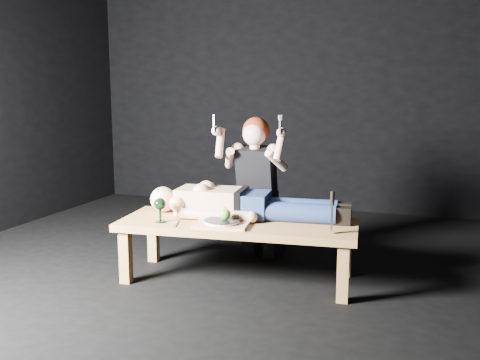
{
  "coord_description": "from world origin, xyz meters",
  "views": [
    {
      "loc": [
        1.48,
        -3.73,
        1.4
      ],
      "look_at": [
        0.22,
        -0.07,
        0.75
      ],
      "focal_mm": 39.72,
      "sensor_mm": 36.0,
      "label": 1
    }
  ],
  "objects": [
    {
      "name": "table",
      "position": [
        0.22,
        -0.12,
        0.23
      ],
      "size": [
        1.8,
        0.82,
        0.45
      ],
      "primitive_type": "cube",
      "rotation": [
        0.0,
        0.0,
        0.1
      ],
      "color": "#A77645",
      "rests_on": "ground"
    },
    {
      "name": "serving_tray",
      "position": [
        0.16,
        -0.29,
        0.46
      ],
      "size": [
        0.41,
        0.32,
        0.02
      ],
      "primitive_type": "cube",
      "rotation": [
        0.0,
        0.0,
        0.14
      ],
      "color": "tan",
      "rests_on": "table"
    },
    {
      "name": "back_wall",
      "position": [
        0.0,
        2.5,
        1.5
      ],
      "size": [
        5.0,
        0.0,
        5.0
      ],
      "primitive_type": "plane",
      "rotation": [
        1.57,
        0.0,
        0.0
      ],
      "color": "black",
      "rests_on": "ground"
    },
    {
      "name": "knife_flat",
      "position": [
        0.29,
        -0.28,
        0.45
      ],
      "size": [
        0.07,
        0.18,
        0.01
      ],
      "primitive_type": "cube",
      "rotation": [
        0.0,
        0.0,
        0.28
      ],
      "color": "#B2B2B7",
      "rests_on": "table"
    },
    {
      "name": "ground",
      "position": [
        0.0,
        0.0,
        0.0
      ],
      "size": [
        5.0,
        5.0,
        0.0
      ],
      "primitive_type": "plane",
      "color": "black",
      "rests_on": "ground"
    },
    {
      "name": "plate",
      "position": [
        0.16,
        -0.29,
        0.48
      ],
      "size": [
        0.28,
        0.28,
        0.02
      ],
      "primitive_type": "cylinder",
      "rotation": [
        0.0,
        0.0,
        0.14
      ],
      "color": "white",
      "rests_on": "serving_tray"
    },
    {
      "name": "kneeling_woman",
      "position": [
        0.21,
        0.44,
        0.61
      ],
      "size": [
        0.68,
        0.75,
        1.23
      ],
      "primitive_type": null,
      "rotation": [
        0.0,
        0.0,
        -0.03
      ],
      "color": "black",
      "rests_on": "ground"
    },
    {
      "name": "carving_knife",
      "position": [
        0.93,
        -0.24,
        0.6
      ],
      "size": [
        0.04,
        0.04,
        0.29
      ],
      "primitive_type": null,
      "rotation": [
        0.0,
        0.0,
        0.1
      ],
      "color": "#B2B2B7",
      "rests_on": "table"
    },
    {
      "name": "fork_flat",
      "position": [
        -0.17,
        -0.36,
        0.45
      ],
      "size": [
        0.07,
        0.18,
        0.01
      ],
      "primitive_type": "cube",
      "rotation": [
        0.0,
        0.0,
        0.31
      ],
      "color": "#B2B2B7",
      "rests_on": "table"
    },
    {
      "name": "lying_man",
      "position": [
        0.26,
        0.03,
        0.58
      ],
      "size": [
        1.74,
        0.68,
        0.26
      ],
      "primitive_type": null,
      "rotation": [
        0.0,
        0.0,
        0.1
      ],
      "color": "#DAAA8A",
      "rests_on": "table"
    },
    {
      "name": "apple",
      "position": [
        0.18,
        -0.28,
        0.53
      ],
      "size": [
        0.08,
        0.08,
        0.08
      ],
      "primitive_type": "sphere",
      "color": "#408B20",
      "rests_on": "plate"
    },
    {
      "name": "spoon_flat",
      "position": [
        0.25,
        -0.26,
        0.45
      ],
      "size": [
        0.1,
        0.17,
        0.01
      ],
      "primitive_type": "cube",
      "rotation": [
        0.0,
        0.0,
        0.47
      ],
      "color": "#B2B2B7",
      "rests_on": "table"
    },
    {
      "name": "goblet",
      "position": [
        -0.31,
        -0.34,
        0.54
      ],
      "size": [
        0.1,
        0.1,
        0.18
      ],
      "primitive_type": null,
      "rotation": [
        0.0,
        0.0,
        0.1
      ],
      "color": "black",
      "rests_on": "table"
    }
  ]
}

